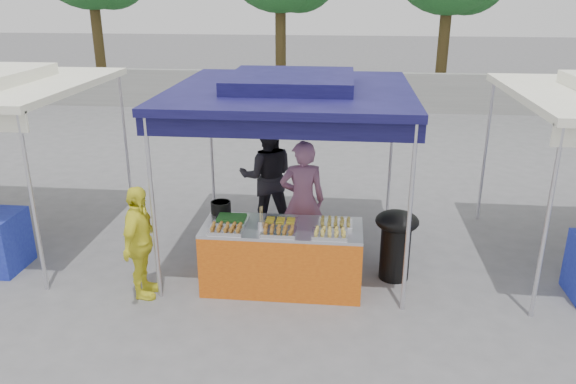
# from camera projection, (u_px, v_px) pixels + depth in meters

# --- Properties ---
(ground_plane) EXTENTS (80.00, 80.00, 0.00)m
(ground_plane) POSITION_uv_depth(u_px,v_px,m) (283.00, 282.00, 7.39)
(ground_plane) COLOR slate
(back_wall) EXTENTS (40.00, 0.25, 1.20)m
(back_wall) POSITION_uv_depth(u_px,v_px,m) (323.00, 91.00, 17.45)
(back_wall) COLOR gray
(back_wall) RESTS_ON ground_plane
(main_canopy) EXTENTS (3.20, 3.20, 2.57)m
(main_canopy) POSITION_uv_depth(u_px,v_px,m) (291.00, 90.00, 7.47)
(main_canopy) COLOR silver
(main_canopy) RESTS_ON ground_plane
(vendor_table) EXTENTS (2.00, 0.80, 0.85)m
(vendor_table) POSITION_uv_depth(u_px,v_px,m) (282.00, 257.00, 7.15)
(vendor_table) COLOR #D15812
(vendor_table) RESTS_ON ground_plane
(food_tray_fl) EXTENTS (0.42, 0.30, 0.07)m
(food_tray_fl) POSITION_uv_depth(u_px,v_px,m) (226.00, 229.00, 6.83)
(food_tray_fl) COLOR silver
(food_tray_fl) RESTS_ON vendor_table
(food_tray_fm) EXTENTS (0.42, 0.30, 0.07)m
(food_tray_fm) POSITION_uv_depth(u_px,v_px,m) (279.00, 231.00, 6.76)
(food_tray_fm) COLOR silver
(food_tray_fm) RESTS_ON vendor_table
(food_tray_fr) EXTENTS (0.42, 0.30, 0.07)m
(food_tray_fr) POSITION_uv_depth(u_px,v_px,m) (330.00, 234.00, 6.70)
(food_tray_fr) COLOR silver
(food_tray_fr) RESTS_ON vendor_table
(food_tray_bl) EXTENTS (0.42, 0.30, 0.07)m
(food_tray_bl) POSITION_uv_depth(u_px,v_px,m) (232.00, 219.00, 7.12)
(food_tray_bl) COLOR silver
(food_tray_bl) RESTS_ON vendor_table
(food_tray_bm) EXTENTS (0.42, 0.30, 0.07)m
(food_tray_bm) POSITION_uv_depth(u_px,v_px,m) (280.00, 222.00, 7.04)
(food_tray_bm) COLOR silver
(food_tray_bm) RESTS_ON vendor_table
(food_tray_br) EXTENTS (0.42, 0.30, 0.07)m
(food_tray_br) POSITION_uv_depth(u_px,v_px,m) (335.00, 223.00, 6.99)
(food_tray_br) COLOR silver
(food_tray_br) RESTS_ON vendor_table
(cooking_pot) EXTENTS (0.26, 0.26, 0.15)m
(cooking_pot) POSITION_uv_depth(u_px,v_px,m) (221.00, 207.00, 7.39)
(cooking_pot) COLOR black
(cooking_pot) RESTS_ON vendor_table
(skewer_cup) EXTENTS (0.09, 0.09, 0.11)m
(skewer_cup) POSITION_uv_depth(u_px,v_px,m) (261.00, 225.00, 6.88)
(skewer_cup) COLOR silver
(skewer_cup) RESTS_ON vendor_table
(wok_burner) EXTENTS (0.56, 0.56, 0.95)m
(wok_burner) POSITION_uv_depth(u_px,v_px,m) (396.00, 239.00, 7.32)
(wok_burner) COLOR black
(wok_burner) RESTS_ON ground_plane
(crate_left) EXTENTS (0.50, 0.35, 0.30)m
(crate_left) POSITION_uv_depth(u_px,v_px,m) (255.00, 254.00, 7.82)
(crate_left) COLOR #1524AF
(crate_left) RESTS_ON ground_plane
(crate_right) EXTENTS (0.44, 0.31, 0.27)m
(crate_right) POSITION_uv_depth(u_px,v_px,m) (300.00, 252.00, 7.94)
(crate_right) COLOR #1524AF
(crate_right) RESTS_ON ground_plane
(crate_stacked) EXTENTS (0.43, 0.30, 0.26)m
(crate_stacked) POSITION_uv_depth(u_px,v_px,m) (300.00, 235.00, 7.85)
(crate_stacked) COLOR #1524AF
(crate_stacked) RESTS_ON crate_right
(vendor_woman) EXTENTS (0.69, 0.51, 1.73)m
(vendor_woman) POSITION_uv_depth(u_px,v_px,m) (302.00, 201.00, 7.79)
(vendor_woman) COLOR #945E80
(vendor_woman) RESTS_ON ground_plane
(helper_man) EXTENTS (0.97, 0.82, 1.79)m
(helper_man) POSITION_uv_depth(u_px,v_px,m) (267.00, 176.00, 8.70)
(helper_man) COLOR black
(helper_man) RESTS_ON ground_plane
(customer_person) EXTENTS (0.36, 0.85, 1.45)m
(customer_person) POSITION_uv_depth(u_px,v_px,m) (140.00, 243.00, 6.84)
(customer_person) COLOR yellow
(customer_person) RESTS_ON ground_plane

